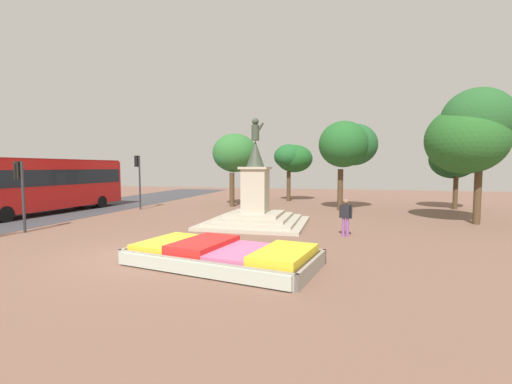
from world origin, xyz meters
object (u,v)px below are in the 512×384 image
Objects in this scene: flower_planter at (222,255)px; statue_monument at (255,207)px; pedestrian_crossing_plaza at (346,215)px; traffic_light_mid_block at (21,183)px; traffic_light_far_corner at (138,172)px; city_bus at (42,183)px.

flower_planter is 1.14× the size of statue_monument.
statue_monument is 3.37× the size of pedestrian_crossing_plaza.
statue_monument is 11.10m from traffic_light_mid_block.
city_bus is at bearing -141.12° from traffic_light_far_corner.
statue_monument is 1.44× the size of traffic_light_far_corner.
city_bus reaches higher than flower_planter.
pedestrian_crossing_plaza is (4.58, -2.11, -0.00)m from statue_monument.
city_bus reaches higher than pedestrian_crossing_plaza.
city_bus is at bearing 151.63° from flower_planter.
traffic_light_far_corner is 0.32× the size of city_bus.
traffic_light_mid_block is (-9.94, -4.74, 1.37)m from statue_monument.
pedestrian_crossing_plaza is at bearing 10.25° from traffic_light_mid_block.
pedestrian_crossing_plaza is at bearing 54.76° from flower_planter.
statue_monument is 5.04m from pedestrian_crossing_plaza.
flower_planter is 7.55m from statue_monument.
traffic_light_far_corner is at bearing 88.77° from traffic_light_mid_block.
traffic_light_far_corner is 2.33× the size of pedestrian_crossing_plaza.
statue_monument is (-0.79, 7.48, 0.66)m from flower_planter.
city_bus is at bearing 128.97° from traffic_light_mid_block.
traffic_light_mid_block is at bearing 165.70° from flower_planter.
flower_planter is at bearing -48.41° from traffic_light_far_corner.
statue_monument is at bearing 96.04° from flower_planter.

